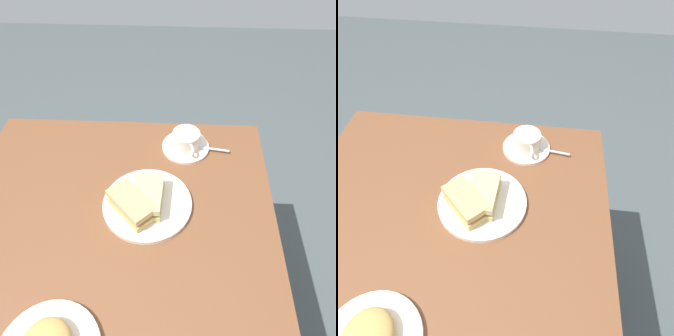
{
  "view_description": "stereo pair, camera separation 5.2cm",
  "coord_description": "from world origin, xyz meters",
  "views": [
    {
      "loc": [
        -0.39,
        -0.18,
        1.54
      ],
      "look_at": [
        0.28,
        -0.15,
        0.8
      ],
      "focal_mm": 34.67,
      "sensor_mm": 36.0,
      "label": 1
    },
    {
      "loc": [
        -0.38,
        -0.23,
        1.54
      ],
      "look_at": [
        0.28,
        -0.15,
        0.8
      ],
      "focal_mm": 34.67,
      "sensor_mm": 36.0,
      "label": 2
    }
  ],
  "objects": [
    {
      "name": "ground_plane",
      "position": [
        0.0,
        0.0,
        0.0
      ],
      "size": [
        6.0,
        6.0,
        0.0
      ],
      "primitive_type": "plane",
      "color": "#444D4E"
    },
    {
      "name": "dining_table",
      "position": [
        0.0,
        0.0,
        0.66
      ],
      "size": [
        1.05,
        0.92,
        0.77
      ],
      "color": "brown",
      "rests_on": "ground_plane"
    },
    {
      "name": "sandwich_plate",
      "position": [
        0.16,
        -0.09,
        0.78
      ],
      "size": [
        0.26,
        0.26,
        0.01
      ],
      "primitive_type": "cylinder",
      "color": "beige",
      "rests_on": "dining_table"
    },
    {
      "name": "sandwich_front",
      "position": [
        0.16,
        -0.09,
        0.81
      ],
      "size": [
        0.14,
        0.09,
        0.05
      ],
      "color": "tan",
      "rests_on": "sandwich_plate"
    },
    {
      "name": "sandwich_back",
      "position": [
        0.13,
        -0.05,
        0.81
      ],
      "size": [
        0.15,
        0.15,
        0.05
      ],
      "color": "tan",
      "rests_on": "sandwich_plate"
    },
    {
      "name": "coffee_saucer",
      "position": [
        0.4,
        -0.2,
        0.78
      ],
      "size": [
        0.16,
        0.16,
        0.01
      ],
      "primitive_type": "cylinder",
      "color": "silver",
      "rests_on": "dining_table"
    },
    {
      "name": "coffee_cup",
      "position": [
        0.4,
        -0.2,
        0.81
      ],
      "size": [
        0.11,
        0.09,
        0.06
      ],
      "color": "beige",
      "rests_on": "coffee_saucer"
    },
    {
      "name": "spoon",
      "position": [
        0.39,
        -0.28,
        0.78
      ],
      "size": [
        0.03,
        0.1,
        0.01
      ],
      "color": "silver",
      "rests_on": "coffee_saucer"
    }
  ]
}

